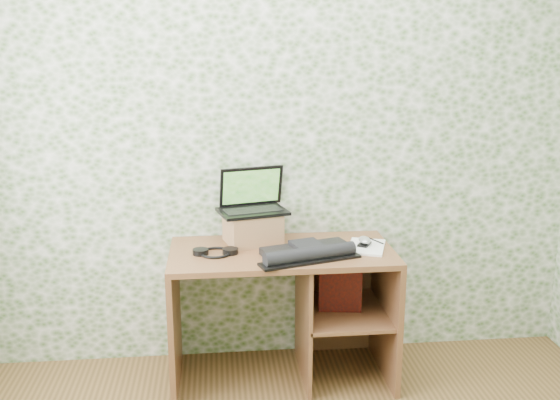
{
  "coord_description": "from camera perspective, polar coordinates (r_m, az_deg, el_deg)",
  "views": [
    {
      "loc": [
        -0.34,
        -1.72,
        1.83
      ],
      "look_at": [
        -0.01,
        1.39,
        1.04
      ],
      "focal_mm": 40.0,
      "sensor_mm": 36.0,
      "label": 1
    }
  ],
  "objects": [
    {
      "name": "red_box",
      "position": [
        3.48,
        5.53,
        -7.83
      ],
      "size": [
        0.24,
        0.11,
        0.28
      ],
      "primitive_type": "cube",
      "rotation": [
        0.0,
        0.0,
        -0.15
      ],
      "color": "maroon",
      "rests_on": "desk"
    },
    {
      "name": "keyboard",
      "position": [
        3.25,
        2.59,
        -4.77
      ],
      "size": [
        0.55,
        0.41,
        0.08
      ],
      "rotation": [
        0.0,
        0.0,
        0.3
      ],
      "color": "black",
      "rests_on": "desk"
    },
    {
      "name": "pen",
      "position": [
        3.5,
        8.78,
        -3.71
      ],
      "size": [
        0.06,
        0.11,
        0.01
      ],
      "primitive_type": "cylinder",
      "rotation": [
        1.57,
        0.0,
        0.46
      ],
      "color": "black",
      "rests_on": "notepad"
    },
    {
      "name": "laptop",
      "position": [
        3.45,
        -2.57,
        -0.11
      ],
      "size": [
        0.41,
        0.34,
        0.24
      ],
      "rotation": [
        0.0,
        0.0,
        0.25
      ],
      "color": "black",
      "rests_on": "riser"
    },
    {
      "name": "desk",
      "position": [
        3.49,
        1.4,
        -8.59
      ],
      "size": [
        1.2,
        0.6,
        0.75
      ],
      "color": "brown",
      "rests_on": "floor"
    },
    {
      "name": "notepad",
      "position": [
        3.42,
        7.9,
        -4.26
      ],
      "size": [
        0.26,
        0.31,
        0.01
      ],
      "primitive_type": "cube",
      "rotation": [
        0.0,
        0.0,
        -0.33
      ],
      "color": "white",
      "rests_on": "desk"
    },
    {
      "name": "wall_back",
      "position": [
        3.52,
        -0.37,
        5.53
      ],
      "size": [
        3.5,
        0.0,
        3.5
      ],
      "primitive_type": "plane",
      "rotation": [
        1.57,
        0.0,
        0.0
      ],
      "color": "silver",
      "rests_on": "ground"
    },
    {
      "name": "headphones",
      "position": [
        3.31,
        -5.92,
        -4.76
      ],
      "size": [
        0.24,
        0.18,
        0.03
      ],
      "rotation": [
        0.0,
        0.0,
        -0.03
      ],
      "color": "black",
      "rests_on": "desk"
    },
    {
      "name": "mouse",
      "position": [
        3.42,
        7.73,
        -3.82
      ],
      "size": [
        0.11,
        0.12,
        0.03
      ],
      "primitive_type": "ellipsoid",
      "rotation": [
        0.0,
        0.0,
        -0.54
      ],
      "color": "#B9B9BC",
      "rests_on": "notepad"
    },
    {
      "name": "riser",
      "position": [
        3.45,
        -2.5,
        -2.56
      ],
      "size": [
        0.34,
        0.3,
        0.17
      ],
      "primitive_type": "cube",
      "rotation": [
        0.0,
        0.0,
        0.25
      ],
      "color": "#966943",
      "rests_on": "desk"
    }
  ]
}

